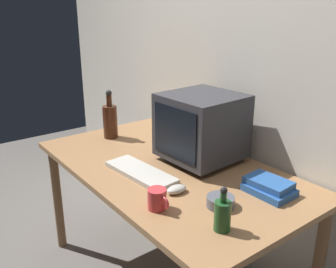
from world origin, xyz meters
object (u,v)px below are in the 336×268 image
crt_monitor (201,127)px  computer_mouse (177,189)px  mug (157,199)px  cd_spindle (220,202)px  keyboard (140,172)px  bottle_tall (110,120)px  book_stack (269,187)px  bottle_short (223,214)px

crt_monitor → computer_mouse: 0.44m
mug → cd_spindle: (0.15, 0.22, -0.02)m
keyboard → bottle_tall: (-0.57, 0.15, 0.10)m
keyboard → mug: bearing=-26.1°
book_stack → computer_mouse: bearing=-127.1°
keyboard → book_stack: size_ratio=1.89×
crt_monitor → book_stack: size_ratio=1.81×
keyboard → book_stack: book_stack is taller
book_stack → mug: 0.52m
bottle_tall → mug: bottle_tall is taller
bottle_short → cd_spindle: bottle_short is taller
crt_monitor → bottle_tall: 0.66m
keyboard → book_stack: (0.52, 0.36, 0.02)m
computer_mouse → book_stack: bearing=56.1°
book_stack → mug: bearing=-111.7°
cd_spindle → book_stack: bearing=79.5°
bottle_short → bottle_tall: bearing=171.7°
computer_mouse → bottle_short: bottle_short is taller
book_stack → bottle_tall: bearing=-169.2°
keyboard → bottle_short: bearing=-6.7°
keyboard → mug: (0.32, -0.13, 0.03)m
bottle_tall → book_stack: (1.09, 0.21, -0.09)m
bottle_short → book_stack: 0.39m
book_stack → mug: (-0.19, -0.48, 0.02)m
bottle_tall → book_stack: size_ratio=1.39×
mug → cd_spindle: size_ratio=1.00×
keyboard → cd_spindle: cd_spindle is taller
computer_mouse → keyboard: bearing=-171.4°
bottle_tall → bottle_short: bottle_tall is taller
computer_mouse → mug: bearing=-64.9°
keyboard → computer_mouse: size_ratio=4.20×
crt_monitor → mug: 0.58m
bottle_tall → mug: 0.94m
keyboard → mug: size_ratio=3.50×
crt_monitor → bottle_tall: crt_monitor is taller
bottle_tall → book_stack: bearing=10.8°
computer_mouse → bottle_short: (0.33, -0.04, 0.05)m
crt_monitor → mug: crt_monitor is taller
book_stack → bottle_short: bearing=-78.2°
keyboard → cd_spindle: size_ratio=3.50×
bottle_tall → keyboard: bearing=-14.7°
bottle_tall → bottle_short: size_ratio=1.70×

